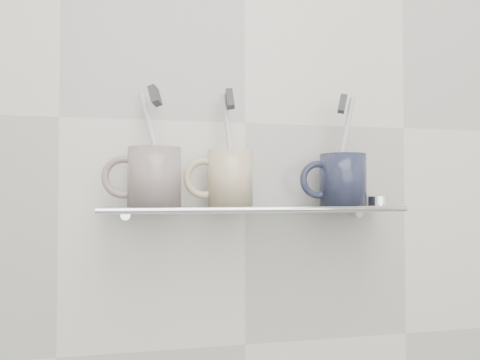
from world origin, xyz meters
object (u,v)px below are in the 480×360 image
object	(u,v)px
mug_left	(155,177)
mug_right	(343,180)
shelf_glass	(253,209)
mug_center	(230,178)

from	to	relation	value
mug_left	mug_right	bearing A→B (deg)	-4.96
shelf_glass	mug_left	bearing A→B (deg)	178.25
mug_center	mug_left	bearing A→B (deg)	-155.37
mug_left	mug_right	distance (m)	0.33
shelf_glass	mug_right	distance (m)	0.17
mug_center	mug_right	distance (m)	0.20
mug_right	mug_center	bearing A→B (deg)	158.27
mug_left	mug_center	world-z (taller)	mug_left
shelf_glass	mug_center	world-z (taller)	mug_center
mug_left	mug_right	size ratio (longest dim) A/B	1.05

